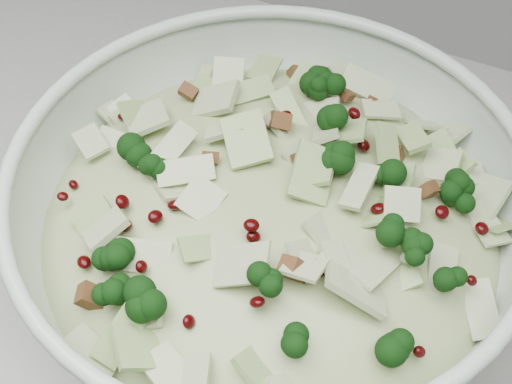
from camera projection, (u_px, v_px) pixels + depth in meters
mixing_bowl at (270, 230)px, 0.55m from camera, size 0.41×0.41×0.15m
salad at (270, 210)px, 0.53m from camera, size 0.41×0.41×0.16m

